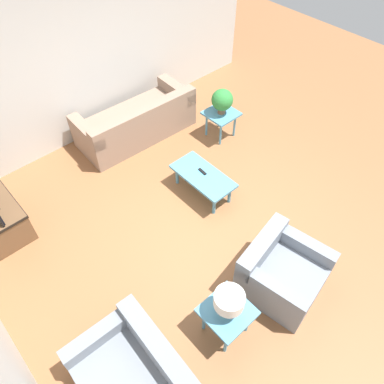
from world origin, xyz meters
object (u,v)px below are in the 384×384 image
(armchair, at_px, (281,272))
(potted_plant, at_px, (222,100))
(loveseat, at_px, (138,382))
(table_lamp, at_px, (229,301))
(coffee_table, at_px, (203,177))
(side_table_lamp, at_px, (227,314))
(side_table_plant, at_px, (221,116))
(sofa, at_px, (137,122))

(armchair, bearing_deg, potted_plant, 49.14)
(loveseat, bearing_deg, armchair, 87.49)
(loveseat, height_order, table_lamp, table_lamp)
(coffee_table, height_order, side_table_lamp, side_table_lamp)
(side_table_plant, bearing_deg, sofa, 47.94)
(armchair, bearing_deg, side_table_lamp, 167.54)
(coffee_table, distance_m, side_table_lamp, 2.25)
(armchair, height_order, potted_plant, potted_plant)
(loveseat, relative_size, table_lamp, 3.79)
(sofa, height_order, coffee_table, sofa)
(sofa, relative_size, armchair, 1.97)
(armchair, distance_m, potted_plant, 3.15)
(side_table_lamp, distance_m, potted_plant, 3.68)
(potted_plant, relative_size, table_lamp, 1.27)
(loveseat, relative_size, side_table_lamp, 2.54)
(armchair, xyz_separation_m, side_table_plant, (2.67, -1.60, 0.14))
(sofa, relative_size, loveseat, 1.58)
(side_table_plant, relative_size, side_table_lamp, 1.00)
(side_table_plant, distance_m, side_table_lamp, 3.66)
(side_table_plant, relative_size, table_lamp, 1.49)
(side_table_plant, xyz_separation_m, potted_plant, (-0.00, 0.00, 0.34))
(coffee_table, xyz_separation_m, side_table_plant, (0.82, -1.22, 0.09))
(armchair, relative_size, loveseat, 0.80)
(coffee_table, xyz_separation_m, potted_plant, (0.82, -1.22, 0.42))
(sofa, bearing_deg, table_lamp, 70.99)
(loveseat, height_order, potted_plant, potted_plant)
(sofa, distance_m, coffee_table, 1.84)
(armchair, height_order, table_lamp, table_lamp)
(sofa, distance_m, side_table_plant, 1.53)
(side_table_plant, relative_size, potted_plant, 1.17)
(potted_plant, bearing_deg, table_lamp, 135.87)
(sofa, height_order, armchair, sofa)
(side_table_lamp, height_order, potted_plant, potted_plant)
(armchair, xyz_separation_m, potted_plant, (2.67, -1.60, 0.47))
(side_table_plant, bearing_deg, side_table_lamp, 135.87)
(sofa, xyz_separation_m, side_table_lamp, (-3.65, 1.42, 0.13))
(armchair, distance_m, side_table_lamp, 0.96)
(coffee_table, xyz_separation_m, side_table_lamp, (-1.81, 1.33, 0.09))
(armchair, height_order, coffee_table, armchair)
(loveseat, bearing_deg, sofa, 146.10)
(side_table_lamp, height_order, table_lamp, table_lamp)
(coffee_table, bearing_deg, table_lamp, 143.61)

